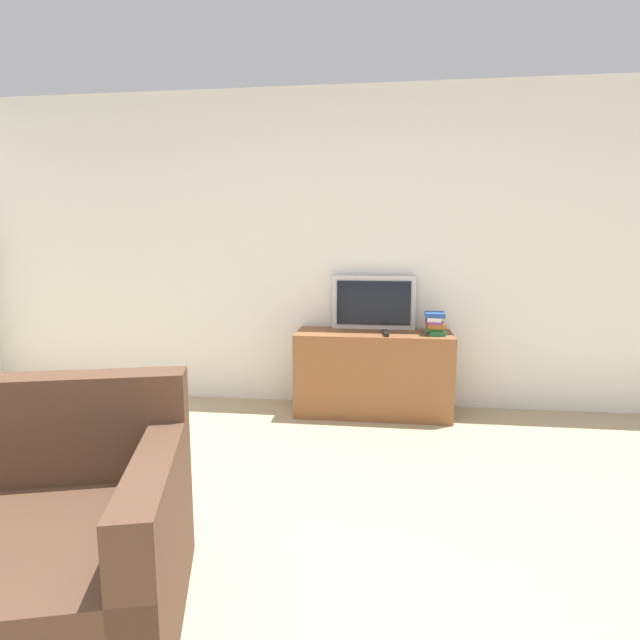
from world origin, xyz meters
The scene contains 5 objects.
wall_back centered at (0.00, 3.03, 1.30)m, with size 9.00×0.06×2.60m.
tv_stand centered at (0.45, 2.76, 0.33)m, with size 1.23×0.44×0.67m.
television centered at (0.45, 2.94, 0.88)m, with size 0.68×0.09×0.44m.
book_stack centered at (0.92, 2.74, 0.75)m, with size 0.16×0.22×0.17m.
remote_on_stand centered at (0.54, 2.67, 0.68)m, with size 0.06×0.20×0.02m.
Camera 1 is at (0.51, -1.14, 1.38)m, focal length 28.00 mm.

